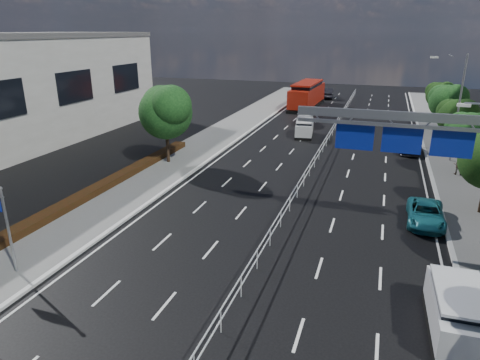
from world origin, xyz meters
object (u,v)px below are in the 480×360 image
(near_car_dark, at_px, (328,93))
(parked_car_dark, at_px, (407,145))
(silver_minivan, at_px, (457,312))
(near_car_silver, at_px, (305,117))
(pedestrian_b, at_px, (458,165))
(red_bus, at_px, (307,94))
(parked_car_teal, at_px, (426,214))
(white_minivan, at_px, (304,128))
(overhead_gantry, at_px, (418,136))

(near_car_dark, xyz_separation_m, parked_car_dark, (11.52, -31.20, -0.18))
(silver_minivan, height_order, parked_car_dark, silver_minivan)
(near_car_silver, distance_m, pedestrian_b, 21.64)
(red_bus, xyz_separation_m, parked_car_dark, (13.21, -21.25, -1.26))
(parked_car_teal, xyz_separation_m, parked_car_dark, (-0.54, 16.28, 0.03))
(white_minivan, distance_m, parked_car_dark, 10.65)
(red_bus, relative_size, pedestrian_b, 7.95)
(overhead_gantry, xyz_separation_m, pedestrian_b, (4.12, 12.04, -4.69))
(white_minivan, distance_m, near_car_silver, 6.60)
(overhead_gantry, relative_size, red_bus, 0.83)
(overhead_gantry, height_order, parked_car_dark, overhead_gantry)
(parked_car_dark, height_order, pedestrian_b, pedestrian_b)
(near_car_dark, height_order, silver_minivan, silver_minivan)
(overhead_gantry, xyz_separation_m, silver_minivan, (1.56, -8.05, -4.71))
(red_bus, height_order, parked_car_teal, red_bus)
(near_car_silver, distance_m, silver_minivan, 37.90)
(overhead_gantry, distance_m, red_bus, 41.60)
(near_car_silver, bearing_deg, white_minivan, 92.37)
(white_minivan, bearing_deg, near_car_dark, 85.78)
(parked_car_teal, bearing_deg, silver_minivan, -86.78)
(overhead_gantry, height_order, parked_car_teal, overhead_gantry)
(silver_minivan, bearing_deg, parked_car_dark, 90.48)
(parked_car_dark, bearing_deg, red_bus, 114.72)
(near_car_silver, bearing_deg, parked_car_dark, 132.12)
(parked_car_teal, relative_size, parked_car_dark, 1.00)
(silver_minivan, xyz_separation_m, parked_car_dark, (-0.92, 26.28, -0.26))
(white_minivan, height_order, pedestrian_b, white_minivan)
(near_car_silver, height_order, silver_minivan, silver_minivan)
(red_bus, bearing_deg, silver_minivan, -70.84)
(pedestrian_b, bearing_deg, white_minivan, -23.29)
(red_bus, distance_m, parked_car_teal, 39.99)
(overhead_gantry, bearing_deg, white_minivan, 114.15)
(parked_car_dark, bearing_deg, near_car_dark, 103.12)
(white_minivan, xyz_separation_m, pedestrian_b, (13.68, -9.27, 0.05))
(white_minivan, xyz_separation_m, silver_minivan, (11.11, -29.36, 0.04))
(red_bus, relative_size, parked_car_teal, 2.82)
(near_car_silver, bearing_deg, red_bus, -88.64)
(near_car_silver, xyz_separation_m, parked_car_teal, (11.88, -25.85, -0.22))
(near_car_silver, xyz_separation_m, parked_car_dark, (11.34, -9.58, -0.19))
(pedestrian_b, bearing_deg, near_car_silver, -35.92)
(red_bus, bearing_deg, near_car_dark, 82.96)
(white_minivan, relative_size, silver_minivan, 0.95)
(near_car_silver, height_order, parked_car_teal, near_car_silver)
(near_car_silver, bearing_deg, pedestrian_b, 125.55)
(near_car_silver, xyz_separation_m, near_car_dark, (-0.17, 21.62, -0.01))
(parked_car_teal, bearing_deg, overhead_gantry, -120.08)
(red_bus, xyz_separation_m, silver_minivan, (14.13, -47.53, -1.00))
(overhead_gantry, distance_m, near_car_silver, 30.17)
(near_car_dark, height_order, parked_car_dark, near_car_dark)
(overhead_gantry, bearing_deg, parked_car_dark, 88.00)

